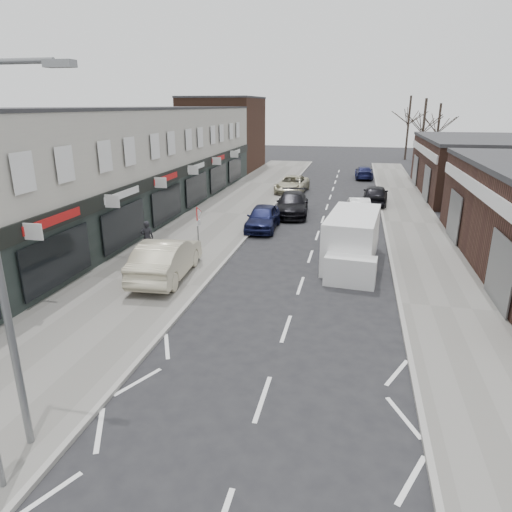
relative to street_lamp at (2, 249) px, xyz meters
The scene contains 20 objects.
ground 6.52m from the street_lamp, 10.03° to the left, with size 160.00×160.00×0.00m, color black.
pavement_left 23.36m from the street_lamp, 95.57° to the left, with size 5.50×64.00×0.12m, color slate.
pavement_right 25.42m from the street_lamp, 65.74° to the left, with size 3.50×64.00×0.12m, color slate.
shop_terrace_left 22.22m from the street_lamp, 113.85° to the left, with size 8.00×41.00×7.10m, color #BAB7A9.
brick_block_far 46.68m from the street_lamp, 101.09° to the left, with size 8.00×10.00×8.00m, color #41271C.
right_unit_far 38.81m from the street_lamp, 63.93° to the left, with size 10.00×16.00×4.50m, color #3D241B.
tree_far_a 50.85m from the street_lamp, 74.51° to the left, with size 3.60×3.60×8.00m, color #382D26, non-canonical shape.
tree_far_b 57.28m from the street_lamp, 73.70° to the left, with size 3.60×3.60×7.50m, color #382D26, non-canonical shape.
tree_far_c 62.35m from the street_lamp, 77.91° to the left, with size 3.60×3.60×8.50m, color #382D26, non-canonical shape.
street_lamp is the anchor object (origin of this frame).
warning_sign 13.04m from the street_lamp, 92.84° to the left, with size 0.12×0.80×2.70m.
white_van 15.96m from the street_lamp, 65.23° to the left, with size 2.67×6.37×2.41m.
sedan_on_pavement 10.97m from the street_lamp, 96.94° to the left, with size 1.80×5.16×1.70m, color #C1B89A.
pedestrian 14.06m from the street_lamp, 104.81° to the left, with size 0.62×0.41×1.70m, color black.
parked_car_left_a 19.88m from the street_lamp, 86.69° to the left, with size 1.76×4.36×1.49m, color #121538.
parked_car_left_b 24.16m from the street_lamp, 84.41° to the left, with size 2.14×5.25×1.52m, color black.
parked_car_left_c 32.43m from the street_lamp, 88.00° to the left, with size 2.39×5.18×1.44m, color #B2AD8F.
parked_car_right_a 25.62m from the street_lamp, 74.38° to the left, with size 1.37×3.91×1.29m, color white.
parked_car_right_b 29.78m from the street_lamp, 74.23° to the left, with size 1.82×4.53×1.54m, color black.
parked_car_right_c 42.55m from the street_lamp, 80.09° to the left, with size 1.78×4.38×1.27m, color #141841.
Camera 1 is at (1.98, -7.87, 7.23)m, focal length 32.00 mm.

